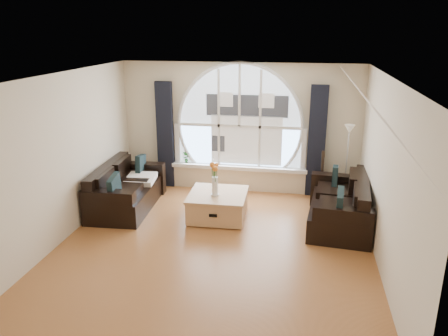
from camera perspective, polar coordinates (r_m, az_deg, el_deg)
ground at (r=7.14m, az=-1.31°, el=-10.25°), size 5.00×5.50×0.01m
ceiling at (r=6.33m, az=-1.48°, el=11.83°), size 5.00×5.50×0.01m
wall_back at (r=9.23m, az=2.05°, el=5.25°), size 5.00×0.01×2.70m
wall_front at (r=4.17m, az=-9.15°, el=-11.33°), size 5.00×0.01×2.70m
wall_left at (r=7.51m, az=-20.43°, el=1.14°), size 0.01×5.50×2.70m
wall_right at (r=6.60m, az=20.39°, el=-1.07°), size 0.01×5.50×2.70m
attic_slope at (r=6.32m, az=18.68°, el=7.68°), size 0.92×5.50×0.72m
arched_window at (r=9.15m, az=2.05°, el=6.90°), size 2.60×0.06×2.15m
window_sill at (r=9.36m, az=1.91°, el=0.10°), size 2.90×0.22×0.08m
window_frame at (r=9.12m, az=2.02°, el=6.86°), size 2.76×0.08×2.15m
neighbor_house at (r=9.14m, az=2.96°, el=6.07°), size 1.70×0.02×1.50m
curtain_left at (r=9.52m, az=-7.67°, el=4.26°), size 0.35×0.12×2.30m
curtain_right at (r=9.08m, az=11.99°, el=3.35°), size 0.35×0.12×2.30m
sofa_left at (r=8.67m, az=-12.55°, el=-2.58°), size 1.06×1.96×0.85m
sofa_right at (r=8.02m, az=14.76°, el=-4.45°), size 1.13×1.98×0.85m
coffee_chest at (r=8.08m, az=-0.81°, el=-4.77°), size 1.08×1.08×0.51m
throw_blanket at (r=8.82m, az=-10.80°, el=-1.41°), size 0.59×0.59×0.10m
vase_flowers at (r=7.78m, az=-1.20°, el=-0.90°), size 0.24×0.24×0.70m
floor_lamp at (r=8.88m, az=15.68°, el=0.39°), size 0.24×0.24×1.60m
guitar at (r=9.03m, az=12.60°, el=-0.88°), size 0.38×0.27×1.06m
potted_plant at (r=9.53m, az=-4.98°, el=1.47°), size 0.17×0.14×0.27m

